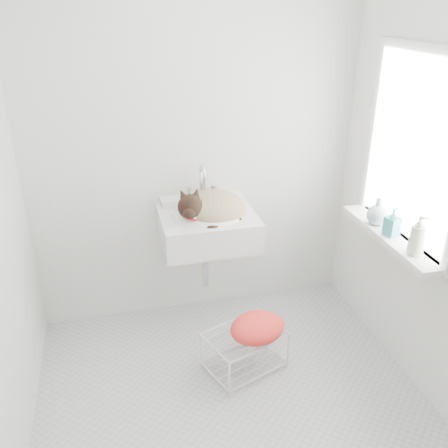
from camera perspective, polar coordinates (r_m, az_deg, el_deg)
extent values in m
cube|color=#A0A5A9|center=(2.98, 0.90, -19.84)|extent=(2.20, 2.00, 0.02)
cube|color=silver|center=(3.20, -3.55, 9.62)|extent=(2.20, 0.02, 2.50)
cube|color=silver|center=(2.75, 23.93, 4.82)|extent=(0.02, 2.00, 2.50)
cube|color=white|center=(2.86, 21.72, 8.09)|extent=(0.01, 0.80, 1.00)
cube|color=white|center=(2.86, 21.47, 8.08)|extent=(0.04, 0.90, 1.10)
cube|color=white|center=(3.01, 18.97, -1.42)|extent=(0.16, 0.88, 0.04)
cube|color=white|center=(3.10, -1.96, 1.25)|extent=(0.61, 0.53, 0.24)
ellipsoid|color=tan|center=(3.08, -1.38, 1.74)|extent=(0.46, 0.41, 0.22)
sphere|color=black|center=(2.95, -4.24, 2.68)|extent=(0.17, 0.17, 0.16)
torus|color=red|center=(2.97, -3.85, 1.87)|extent=(0.15, 0.15, 0.06)
cube|color=silver|center=(3.07, 2.41, -14.40)|extent=(0.52, 0.45, 0.27)
ellipsoid|color=#FF3B07|center=(2.95, 3.92, -12.74)|extent=(0.39, 0.33, 0.14)
imported|color=silver|center=(2.81, 21.49, -3.31)|extent=(0.10, 0.10, 0.19)
imported|color=teal|center=(2.98, 19.03, -1.24)|extent=(0.10, 0.09, 0.17)
imported|color=#B2BDC7|center=(3.10, 17.49, 0.06)|extent=(0.14, 0.14, 0.17)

